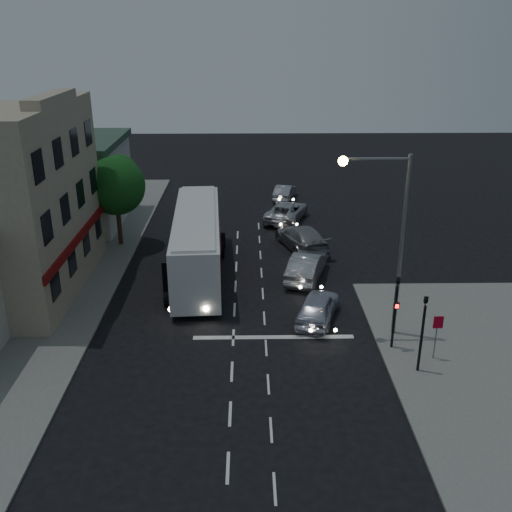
{
  "coord_description": "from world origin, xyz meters",
  "views": [
    {
      "loc": [
        0.74,
        -22.75,
        14.39
      ],
      "look_at": [
        1.21,
        7.37,
        2.2
      ],
      "focal_mm": 40.0,
      "sensor_mm": 36.0,
      "label": 1
    }
  ],
  "objects_px": {
    "car_sedan_a": "(307,266)",
    "traffic_signal_side": "(423,325)",
    "car_sedan_c": "(286,211)",
    "streetlight": "(389,227)",
    "car_sedan_b": "(302,237)",
    "tour_bus": "(197,241)",
    "car_extra": "(285,192)",
    "street_tree": "(115,183)",
    "regulatory_sign": "(437,330)",
    "car_suv": "(318,307)",
    "traffic_signal_main": "(396,304)"
  },
  "relations": [
    {
      "from": "street_tree",
      "to": "streetlight",
      "type": "bearing_deg",
      "value": -39.51
    },
    {
      "from": "car_sedan_c",
      "to": "streetlight",
      "type": "bearing_deg",
      "value": 119.56
    },
    {
      "from": "car_sedan_a",
      "to": "car_sedan_b",
      "type": "bearing_deg",
      "value": -74.3
    },
    {
      "from": "car_suv",
      "to": "car_sedan_c",
      "type": "height_order",
      "value": "car_sedan_c"
    },
    {
      "from": "car_suv",
      "to": "car_sedan_b",
      "type": "relative_size",
      "value": 0.78
    },
    {
      "from": "traffic_signal_side",
      "to": "street_tree",
      "type": "height_order",
      "value": "street_tree"
    },
    {
      "from": "car_sedan_b",
      "to": "traffic_signal_side",
      "type": "height_order",
      "value": "traffic_signal_side"
    },
    {
      "from": "car_extra",
      "to": "streetlight",
      "type": "distance_m",
      "value": 24.76
    },
    {
      "from": "car_sedan_a",
      "to": "traffic_signal_main",
      "type": "bearing_deg",
      "value": 128.95
    },
    {
      "from": "car_sedan_b",
      "to": "car_sedan_c",
      "type": "relative_size",
      "value": 1.01
    },
    {
      "from": "streetlight",
      "to": "car_sedan_a",
      "type": "bearing_deg",
      "value": 113.68
    },
    {
      "from": "car_sedan_b",
      "to": "regulatory_sign",
      "type": "xyz_separation_m",
      "value": [
        4.83,
        -14.41,
        0.79
      ]
    },
    {
      "from": "car_sedan_c",
      "to": "street_tree",
      "type": "height_order",
      "value": "street_tree"
    },
    {
      "from": "regulatory_sign",
      "to": "streetlight",
      "type": "height_order",
      "value": "streetlight"
    },
    {
      "from": "car_sedan_c",
      "to": "streetlight",
      "type": "xyz_separation_m",
      "value": [
        3.52,
        -18.13,
        4.97
      ]
    },
    {
      "from": "tour_bus",
      "to": "streetlight",
      "type": "height_order",
      "value": "streetlight"
    },
    {
      "from": "car_suv",
      "to": "streetlight",
      "type": "distance_m",
      "value": 6.02
    },
    {
      "from": "car_extra",
      "to": "street_tree",
      "type": "distance_m",
      "value": 17.03
    },
    {
      "from": "car_suv",
      "to": "traffic_signal_main",
      "type": "distance_m",
      "value": 4.72
    },
    {
      "from": "tour_bus",
      "to": "car_sedan_b",
      "type": "relative_size",
      "value": 2.33
    },
    {
      "from": "car_sedan_a",
      "to": "traffic_signal_main",
      "type": "relative_size",
      "value": 1.2
    },
    {
      "from": "car_sedan_c",
      "to": "traffic_signal_side",
      "type": "bearing_deg",
      "value": 120.31
    },
    {
      "from": "traffic_signal_side",
      "to": "street_tree",
      "type": "xyz_separation_m",
      "value": [
        -16.51,
        16.22,
        2.08
      ]
    },
    {
      "from": "car_suv",
      "to": "traffic_signal_side",
      "type": "bearing_deg",
      "value": 146.52
    },
    {
      "from": "car_sedan_c",
      "to": "regulatory_sign",
      "type": "bearing_deg",
      "value": 123.48
    },
    {
      "from": "car_extra",
      "to": "regulatory_sign",
      "type": "relative_size",
      "value": 1.85
    },
    {
      "from": "car_suv",
      "to": "car_sedan_a",
      "type": "distance_m",
      "value": 5.3
    },
    {
      "from": "car_sedan_a",
      "to": "traffic_signal_side",
      "type": "distance_m",
      "value": 11.16
    },
    {
      "from": "car_sedan_c",
      "to": "tour_bus",
      "type": "bearing_deg",
      "value": 77.75
    },
    {
      "from": "street_tree",
      "to": "car_sedan_c",
      "type": "bearing_deg",
      "value": 23.81
    },
    {
      "from": "car_sedan_b",
      "to": "street_tree",
      "type": "xyz_separation_m",
      "value": [
        -12.68,
        0.85,
        3.69
      ]
    },
    {
      "from": "tour_bus",
      "to": "car_suv",
      "type": "height_order",
      "value": "tour_bus"
    },
    {
      "from": "car_sedan_a",
      "to": "car_sedan_b",
      "type": "relative_size",
      "value": 0.88
    },
    {
      "from": "tour_bus",
      "to": "traffic_signal_side",
      "type": "relative_size",
      "value": 3.16
    },
    {
      "from": "car_sedan_c",
      "to": "streetlight",
      "type": "height_order",
      "value": "streetlight"
    },
    {
      "from": "traffic_signal_side",
      "to": "streetlight",
      "type": "bearing_deg",
      "value": 105.7
    },
    {
      "from": "car_extra",
      "to": "car_suv",
      "type": "bearing_deg",
      "value": 105.18
    },
    {
      "from": "traffic_signal_side",
      "to": "traffic_signal_main",
      "type": "bearing_deg",
      "value": 109.49
    },
    {
      "from": "car_sedan_a",
      "to": "regulatory_sign",
      "type": "distance_m",
      "value": 10.61
    },
    {
      "from": "car_sedan_c",
      "to": "traffic_signal_main",
      "type": "bearing_deg",
      "value": 119.5
    },
    {
      "from": "tour_bus",
      "to": "car_extra",
      "type": "height_order",
      "value": "tour_bus"
    },
    {
      "from": "car_sedan_a",
      "to": "car_extra",
      "type": "height_order",
      "value": "car_sedan_a"
    },
    {
      "from": "car_suv",
      "to": "tour_bus",
      "type": "bearing_deg",
      "value": -24.05
    },
    {
      "from": "car_sedan_b",
      "to": "car_sedan_c",
      "type": "bearing_deg",
      "value": -102.06
    },
    {
      "from": "tour_bus",
      "to": "car_sedan_c",
      "type": "bearing_deg",
      "value": 55.87
    },
    {
      "from": "traffic_signal_main",
      "to": "car_suv",
      "type": "bearing_deg",
      "value": 136.71
    },
    {
      "from": "streetlight",
      "to": "street_tree",
      "type": "height_order",
      "value": "streetlight"
    },
    {
      "from": "car_extra",
      "to": "traffic_signal_side",
      "type": "bearing_deg",
      "value": 113.12
    },
    {
      "from": "car_suv",
      "to": "car_extra",
      "type": "bearing_deg",
      "value": -70.62
    },
    {
      "from": "car_suv",
      "to": "car_sedan_a",
      "type": "bearing_deg",
      "value": -70.72
    }
  ]
}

